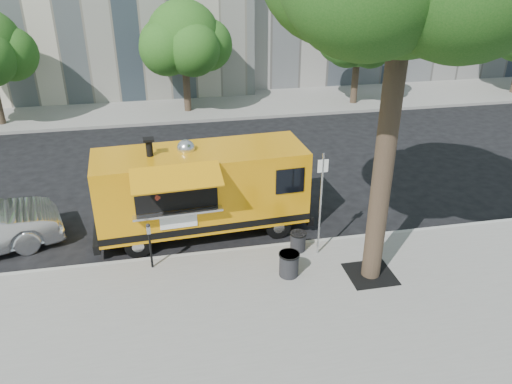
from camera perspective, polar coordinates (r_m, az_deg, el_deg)
ground at (r=15.20m, az=-0.37°, el=-4.90°), size 120.00×120.00×0.00m
sidewalk at (r=11.99m, az=3.36°, el=-14.36°), size 60.00×6.00×0.15m
curb at (r=14.39m, az=0.33°, el=-6.53°), size 60.00×0.14×0.16m
far_sidewalk at (r=27.51m, az=-5.77°, el=9.72°), size 60.00×5.00×0.15m
tree_well at (r=13.58m, az=12.92°, el=-9.13°), size 1.20×1.20×0.02m
far_tree_b at (r=25.82m, az=-8.27°, el=17.06°), size 3.60×3.60×5.50m
far_tree_c at (r=27.56m, az=11.69°, el=17.14°), size 3.24×3.24×5.21m
sign_post at (r=13.34m, az=7.42°, el=-0.79°), size 0.28×0.06×3.00m
parking_meter at (r=13.35m, az=-12.06°, el=-5.44°), size 0.11×0.11×1.33m
food_truck at (r=14.71m, az=-6.30°, el=0.35°), size 6.49×3.22×3.14m
trash_bin_left at (r=13.06m, az=3.79°, el=-8.17°), size 0.55×0.55×0.65m
trash_bin_right at (r=14.10m, az=4.82°, el=-5.58°), size 0.47×0.47×0.56m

